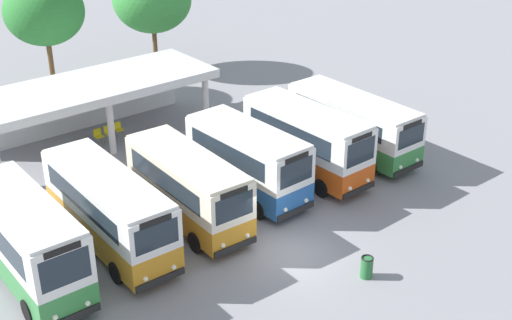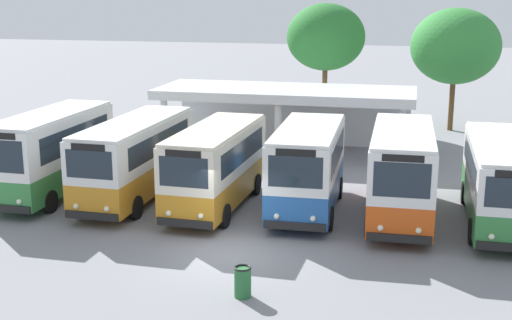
% 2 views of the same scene
% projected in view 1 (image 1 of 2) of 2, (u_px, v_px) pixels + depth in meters
% --- Properties ---
extents(ground_plane, '(180.00, 180.00, 0.00)m').
position_uv_depth(ground_plane, '(290.00, 254.00, 28.06)').
color(ground_plane, gray).
extents(city_bus_nearest_orange, '(2.35, 7.30, 3.51)m').
position_uv_depth(city_bus_nearest_orange, '(27.00, 239.00, 25.54)').
color(city_bus_nearest_orange, black).
rests_on(city_bus_nearest_orange, ground).
extents(city_bus_second_in_row, '(2.45, 8.01, 3.28)m').
position_uv_depth(city_bus_second_in_row, '(109.00, 208.00, 27.81)').
color(city_bus_second_in_row, black).
rests_on(city_bus_second_in_row, ground).
extents(city_bus_middle_cream, '(2.49, 7.20, 3.24)m').
position_uv_depth(city_bus_middle_cream, '(188.00, 186.00, 29.52)').
color(city_bus_middle_cream, black).
rests_on(city_bus_middle_cream, ground).
extents(city_bus_fourth_amber, '(2.54, 6.71, 3.35)m').
position_uv_depth(city_bus_fourth_amber, '(248.00, 159.00, 31.75)').
color(city_bus_fourth_amber, black).
rests_on(city_bus_fourth_amber, ground).
extents(city_bus_fifth_blue, '(2.44, 7.21, 3.45)m').
position_uv_depth(city_bus_fifth_blue, '(307.00, 139.00, 33.62)').
color(city_bus_fifth_blue, black).
rests_on(city_bus_fifth_blue, ground).
extents(city_bus_far_end_green, '(2.40, 7.83, 3.13)m').
position_uv_depth(city_bus_far_end_green, '(353.00, 122.00, 35.89)').
color(city_bus_far_end_green, black).
rests_on(city_bus_far_end_green, ground).
extents(terminal_canopy, '(13.45, 4.99, 3.40)m').
position_uv_depth(terminal_canopy, '(86.00, 94.00, 37.24)').
color(terminal_canopy, silver).
rests_on(terminal_canopy, ground).
extents(waiting_chair_end_by_column, '(0.44, 0.44, 0.86)m').
position_uv_depth(waiting_chair_end_by_column, '(98.00, 135.00, 37.42)').
color(waiting_chair_end_by_column, slate).
rests_on(waiting_chair_end_by_column, ground).
extents(waiting_chair_second_from_end, '(0.44, 0.44, 0.86)m').
position_uv_depth(waiting_chair_second_from_end, '(109.00, 132.00, 37.82)').
color(waiting_chair_second_from_end, slate).
rests_on(waiting_chair_second_from_end, ground).
extents(waiting_chair_middle_seat, '(0.44, 0.44, 0.86)m').
position_uv_depth(waiting_chair_middle_seat, '(118.00, 128.00, 38.23)').
color(waiting_chair_middle_seat, slate).
rests_on(waiting_chair_middle_seat, ground).
extents(roadside_tree_behind_canopy, '(4.85, 4.85, 7.65)m').
position_uv_depth(roadside_tree_behind_canopy, '(44.00, 12.00, 41.41)').
color(roadside_tree_behind_canopy, brown).
rests_on(roadside_tree_behind_canopy, ground).
extents(litter_bin_apron, '(0.49, 0.49, 0.90)m').
position_uv_depth(litter_bin_apron, '(367.00, 267.00, 26.44)').
color(litter_bin_apron, '#266633').
rests_on(litter_bin_apron, ground).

